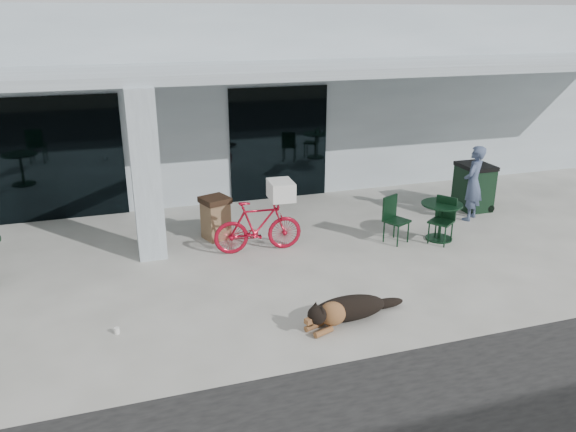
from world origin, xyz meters
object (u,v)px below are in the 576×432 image
object	(u,v)px
trash_receptacle	(216,218)
wheeled_bin	(474,187)
dog	(349,307)
cafe_chair_far_a	(397,220)
person	(473,183)
cafe_table_far	(440,221)
bicycle	(258,226)
cafe_chair_far_b	(441,221)

from	to	relation	value
trash_receptacle	wheeled_bin	xyz separation A→B (m)	(6.04, 0.00, 0.10)
dog	wheeled_bin	distance (m)	6.11
cafe_chair_far_a	person	xyz separation A→B (m)	(2.20, 0.70, 0.36)
cafe_chair_far_a	trash_receptacle	world-z (taller)	cafe_chair_far_a
cafe_table_far	bicycle	bearing A→B (deg)	171.70
cafe_table_far	trash_receptacle	size ratio (longest dim) A/B	0.94
bicycle	cafe_chair_far_b	distance (m)	3.61
person	wheeled_bin	size ratio (longest dim) A/B	1.55
bicycle	cafe_chair_far_a	bearing A→B (deg)	-95.43
cafe_table_far	wheeled_bin	bearing A→B (deg)	39.06
cafe_table_far	cafe_chair_far_a	size ratio (longest dim) A/B	0.88
cafe_table_far	person	size ratio (longest dim) A/B	0.49
wheeled_bin	dog	bearing A→B (deg)	-141.33
cafe_chair_far_a	cafe_chair_far_b	bearing A→B (deg)	-45.19
cafe_table_far	trash_receptacle	xyz separation A→B (m)	(-4.27, 1.43, 0.05)
bicycle	cafe_chair_far_b	world-z (taller)	bicycle
cafe_table_far	person	distance (m)	1.59
bicycle	wheeled_bin	xyz separation A→B (m)	(5.39, 0.90, 0.03)
cafe_chair_far_a	cafe_table_far	bearing A→B (deg)	-33.40
cafe_chair_far_a	cafe_chair_far_b	distance (m)	0.87
bicycle	cafe_chair_far_a	world-z (taller)	bicycle
dog	cafe_chair_far_b	bearing A→B (deg)	17.25
person	wheeled_bin	bearing A→B (deg)	-165.63
dog	wheeled_bin	bearing A→B (deg)	18.72
person	cafe_chair_far_b	bearing A→B (deg)	-1.34
cafe_chair_far_a	cafe_chair_far_b	xyz separation A→B (m)	(0.82, -0.30, -0.00)
cafe_chair_far_b	person	bearing A→B (deg)	91.16
bicycle	cafe_chair_far_b	size ratio (longest dim) A/B	1.83
dog	person	world-z (taller)	person
cafe_chair_far_a	wheeled_bin	world-z (taller)	wheeled_bin
bicycle	wheeled_bin	size ratio (longest dim) A/B	1.58
cafe_table_far	cafe_chair_far_b	xyz separation A→B (m)	(-0.09, -0.17, 0.08)
dog	cafe_chair_far_b	size ratio (longest dim) A/B	1.43
cafe_chair_far_a	person	world-z (taller)	person
dog	cafe_table_far	bearing A→B (deg)	18.40
cafe_chair_far_b	wheeled_bin	distance (m)	2.45
cafe_chair_far_a	cafe_chair_far_b	world-z (taller)	cafe_chair_far_a
cafe_chair_far_b	dog	bearing A→B (deg)	-87.67
dog	cafe_chair_far_b	xyz separation A→B (m)	(2.92, 2.20, 0.24)
dog	person	bearing A→B (deg)	16.87
trash_receptacle	person	bearing A→B (deg)	-6.16
person	trash_receptacle	xyz separation A→B (m)	(-5.56, 0.60, -0.39)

